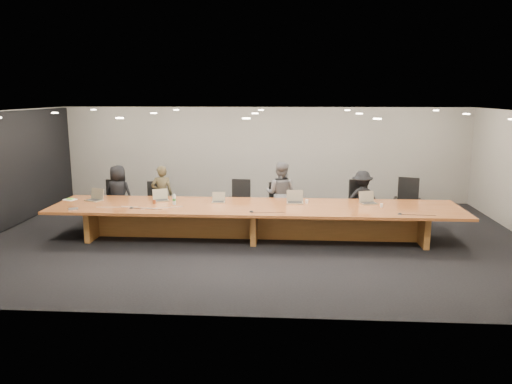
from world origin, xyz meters
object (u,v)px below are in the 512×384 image
mic_center (251,211)px  mic_left (131,208)px  laptop_a (93,195)px  water_bottle (174,200)px  chair_right (362,203)px  paper_cup_near (307,202)px  person_c (281,194)px  person_a (119,194)px  chair_left (156,202)px  chair_mid_right (280,203)px  mic_right (400,214)px  conference_table (255,216)px  chair_far_right (407,202)px  chair_mid_left (239,202)px  amber_mug (154,202)px  laptop_e (369,198)px  av_box (73,209)px  laptop_c (218,197)px  chair_far_left (110,201)px  person_d (362,199)px  paper_cup_far (382,206)px  person_b (162,194)px  laptop_d (295,197)px

mic_center → mic_left: bearing=176.3°
laptop_a → water_bottle: (1.96, -0.28, -0.03)m
chair_right → paper_cup_near: (-1.37, -0.97, 0.22)m
person_c → person_a: bearing=16.1°
person_a → mic_center: size_ratio=13.69×
chair_left → mic_center: size_ratio=9.63×
chair_mid_right → mic_center: (-0.56, -1.94, 0.24)m
chair_mid_right → mic_right: 3.18m
conference_table → chair_far_right: size_ratio=7.54×
chair_mid_left → person_c: size_ratio=0.71×
person_a → amber_mug: 1.64m
person_c → laptop_e: (2.00, -0.81, 0.10)m
water_bottle → chair_right: bearing=16.7°
chair_mid_left → av_box: size_ratio=5.74×
laptop_c → av_box: size_ratio=1.51×
amber_mug → av_box: 1.72m
chair_far_left → mic_right: size_ratio=9.91×
chair_mid_right → laptop_c: 1.77m
person_d → mic_left: bearing=10.7°
chair_mid_left → mic_left: 2.76m
paper_cup_far → mic_right: paper_cup_far is taller
person_b → chair_mid_left: bearing=164.9°
amber_mug → av_box: size_ratio=0.44×
mic_left → mic_center: (2.61, -0.17, 0.00)m
chair_mid_right → amber_mug: size_ratio=12.15×
paper_cup_near → mic_center: paper_cup_near is taller
person_c → laptop_c: bearing=48.2°
person_a → paper_cup_far: person_a is taller
person_c → mic_left: person_c is taller
chair_far_right → laptop_e: bearing=-120.9°
person_a → water_bottle: (1.68, -1.18, 0.14)m
chair_right → laptop_c: (-3.38, -1.00, 0.29)m
conference_table → mic_right: size_ratio=83.45×
mic_center → person_c: bearing=71.8°
av_box → mic_left: (1.20, 0.21, -0.00)m
paper_cup_far → av_box: 6.65m
conference_table → water_bottle: (-1.81, -0.00, 0.34)m
person_c → mic_right: 3.05m
laptop_a → mic_left: laptop_a is taller
chair_far_left → mic_left: (1.09, -1.64, 0.23)m
conference_table → mic_left: bearing=-170.9°
person_a → laptop_d: size_ratio=3.91×
chair_right → chair_mid_right: bearing=161.2°
chair_left → mic_left: bearing=-102.4°
chair_mid_left → mic_right: 3.97m
chair_right → laptop_d: size_ratio=3.08×
person_a → person_b: (1.08, 0.08, -0.00)m
mic_right → person_a: bearing=164.8°
mic_right → chair_mid_left: bearing=152.1°
chair_left → chair_right: size_ratio=0.89×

